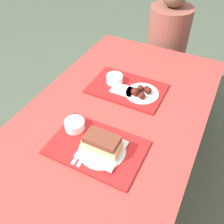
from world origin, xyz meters
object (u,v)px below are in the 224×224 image
(tray_near, at_px, (97,147))
(person_seated_across, at_px, (168,35))
(bowl_coleslaw_far, at_px, (115,78))
(wings_plate_far, at_px, (142,92))
(bowl_coleslaw_near, at_px, (75,124))
(brisket_sandwich_plate, at_px, (102,146))
(tray_far, at_px, (127,88))

(tray_near, height_order, person_seated_across, person_seated_across)
(bowl_coleslaw_far, bearing_deg, person_seated_across, 82.87)
(tray_near, distance_m, wings_plate_far, 0.46)
(tray_near, bearing_deg, wings_plate_far, 84.53)
(wings_plate_far, relative_size, person_seated_across, 0.28)
(bowl_coleslaw_near, distance_m, brisket_sandwich_plate, 0.20)
(tray_near, relative_size, wings_plate_far, 2.29)
(bowl_coleslaw_far, distance_m, wings_plate_far, 0.20)
(wings_plate_far, xyz_separation_m, person_seated_across, (-0.10, 0.83, -0.03))
(tray_near, distance_m, brisket_sandwich_plate, 0.06)
(tray_far, bearing_deg, wings_plate_far, -12.08)
(tray_far, bearing_deg, tray_near, -82.96)
(bowl_coleslaw_far, bearing_deg, brisket_sandwich_plate, -69.67)
(tray_far, distance_m, person_seated_across, 0.80)
(tray_near, xyz_separation_m, person_seated_across, (-0.05, 1.28, -0.00))
(bowl_coleslaw_near, xyz_separation_m, wings_plate_far, (0.20, 0.40, -0.01))
(tray_near, relative_size, person_seated_across, 0.63)
(brisket_sandwich_plate, distance_m, bowl_coleslaw_far, 0.54)
(tray_far, height_order, person_seated_across, person_seated_across)
(tray_near, xyz_separation_m, tray_far, (-0.06, 0.48, 0.00))
(bowl_coleslaw_near, height_order, wings_plate_far, wings_plate_far)
(tray_near, xyz_separation_m, brisket_sandwich_plate, (0.04, -0.01, 0.04))
(wings_plate_far, bearing_deg, brisket_sandwich_plate, -90.99)
(bowl_coleslaw_far, xyz_separation_m, wings_plate_far, (0.20, -0.04, -0.01))
(bowl_coleslaw_near, bearing_deg, brisket_sandwich_plate, -18.35)
(tray_far, bearing_deg, person_seated_across, 89.59)
(tray_near, height_order, wings_plate_far, wings_plate_far)
(brisket_sandwich_plate, distance_m, wings_plate_far, 0.47)
(wings_plate_far, bearing_deg, bowl_coleslaw_near, -116.47)
(brisket_sandwich_plate, relative_size, bowl_coleslaw_far, 2.20)
(tray_near, relative_size, brisket_sandwich_plate, 2.01)
(bowl_coleslaw_near, relative_size, bowl_coleslaw_far, 1.00)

